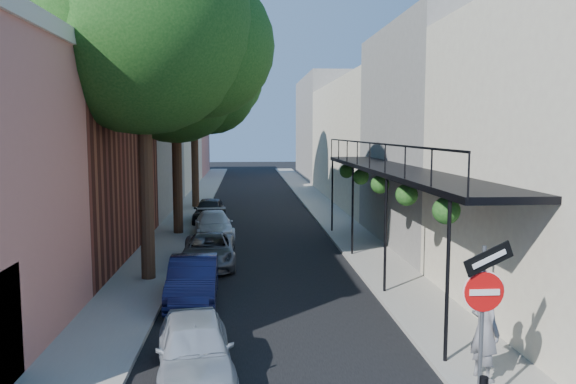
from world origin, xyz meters
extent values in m
cube|color=black|center=(0.00, 30.00, 0.01)|extent=(6.00, 64.00, 0.01)
cube|color=gray|center=(-4.00, 30.00, 0.06)|extent=(2.00, 64.00, 0.12)
cube|color=gray|center=(4.00, 30.00, 0.06)|extent=(2.00, 64.00, 0.12)
cube|color=beige|center=(-5.05, 2.50, 1.20)|extent=(0.10, 1.20, 2.20)
cube|color=gray|center=(-5.02, 14.00, 8.00)|extent=(0.06, 7.00, 4.00)
cube|color=gray|center=(-9.00, 26.00, 4.50)|extent=(8.00, 12.00, 9.00)
cube|color=beige|center=(-9.00, 40.00, 5.00)|extent=(8.00, 16.00, 10.00)
cube|color=tan|center=(-9.00, 54.00, 4.00)|extent=(8.00, 12.00, 8.00)
cube|color=gray|center=(9.00, 15.00, 4.50)|extent=(8.00, 10.00, 9.00)
cube|color=beige|center=(9.00, 30.00, 4.00)|extent=(8.00, 20.00, 8.00)
cube|color=gray|center=(9.00, 48.00, 5.00)|extent=(8.00, 16.00, 10.00)
cube|color=black|center=(4.20, 10.00, 3.50)|extent=(2.00, 16.00, 0.15)
cube|color=black|center=(3.25, 10.00, 4.38)|extent=(0.05, 16.00, 0.05)
cylinder|color=black|center=(3.30, 3.00, 1.81)|extent=(0.08, 0.08, 3.40)
cylinder|color=black|center=(3.30, 18.00, 1.81)|extent=(0.08, 0.08, 3.40)
sphere|color=#144012|center=(3.60, 4.00, 3.05)|extent=(0.60, 0.60, 0.60)
sphere|color=#144012|center=(3.60, 10.00, 3.05)|extent=(0.60, 0.60, 0.60)
sphere|color=#144012|center=(3.60, 16.00, 3.05)|extent=(0.60, 0.60, 0.60)
cylinder|color=#595B60|center=(3.15, 1.00, 1.45)|extent=(0.07, 0.07, 2.90)
cylinder|color=red|center=(3.15, 0.96, 2.15)|extent=(0.66, 0.04, 0.66)
cube|color=white|center=(3.15, 0.93, 2.15)|extent=(0.50, 0.02, 0.10)
cylinder|color=white|center=(3.15, 0.98, 2.15)|extent=(0.70, 0.02, 0.70)
cube|color=black|center=(3.20, 0.95, 2.70)|extent=(0.89, 0.15, 0.58)
cube|color=white|center=(3.20, 0.92, 2.70)|extent=(0.60, 0.10, 0.31)
cylinder|color=#321D14|center=(-3.80, 10.00, 3.50)|extent=(0.44, 0.44, 7.00)
sphere|color=#144012|center=(-3.80, 10.00, 8.02)|extent=(6.80, 6.80, 6.80)
sphere|color=#144012|center=(-2.10, 11.02, 7.52)|extent=(4.76, 4.76, 4.76)
cylinder|color=#321D14|center=(-3.80, 18.00, 3.15)|extent=(0.44, 0.44, 6.30)
sphere|color=#144012|center=(-3.80, 18.00, 7.20)|extent=(6.00, 6.00, 6.00)
sphere|color=#144012|center=(-2.30, 18.90, 6.70)|extent=(4.20, 4.20, 4.20)
cylinder|color=#321D14|center=(-3.80, 27.00, 3.67)|extent=(0.44, 0.44, 7.35)
sphere|color=#144012|center=(-3.80, 27.00, 8.40)|extent=(7.00, 7.00, 7.00)
sphere|color=#144012|center=(-2.05, 28.05, 7.90)|extent=(4.90, 4.90, 4.90)
imported|color=#9EA5AF|center=(-1.71, 2.81, 0.61)|extent=(1.87, 3.71, 1.21)
imported|color=#14173F|center=(-2.19, 7.79, 0.62)|extent=(1.41, 3.79, 1.24)
imported|color=slate|center=(-2.02, 11.97, 0.56)|extent=(1.98, 4.08, 1.12)
imported|color=white|center=(-2.14, 17.28, 0.58)|extent=(2.08, 4.14, 1.16)
imported|color=black|center=(-2.60, 21.46, 0.64)|extent=(1.65, 3.83, 1.29)
imported|color=slate|center=(3.72, 2.14, 1.05)|extent=(0.65, 0.79, 1.87)
camera|label=1|loc=(-0.70, -7.66, 4.75)|focal=35.00mm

